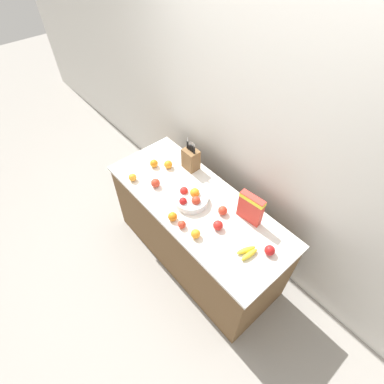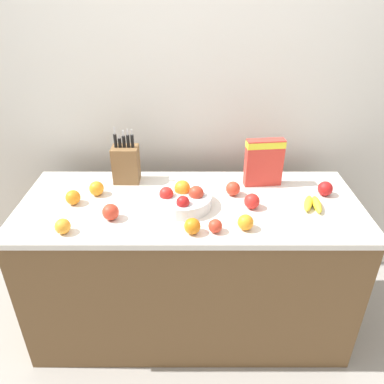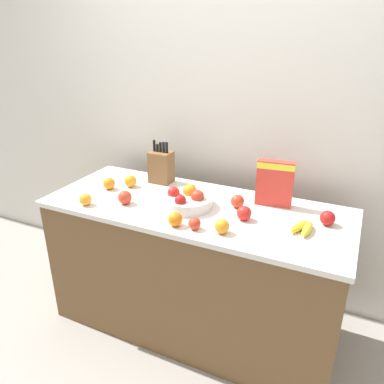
% 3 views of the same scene
% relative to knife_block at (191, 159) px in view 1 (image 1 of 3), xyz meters
% --- Properties ---
extents(ground_plane, '(14.00, 14.00, 0.00)m').
position_rel_knife_block_xyz_m(ground_plane, '(0.36, -0.24, -0.97)').
color(ground_plane, gray).
extents(wall_back, '(9.00, 0.06, 2.60)m').
position_rel_knife_block_xyz_m(wall_back, '(0.36, 0.33, 0.33)').
color(wall_back, silver).
rests_on(wall_back, ground_plane).
extents(counter, '(1.78, 0.72, 0.86)m').
position_rel_knife_block_xyz_m(counter, '(0.36, -0.24, -0.54)').
color(counter, brown).
rests_on(counter, ground_plane).
extents(knife_block, '(0.14, 0.12, 0.32)m').
position_rel_knife_block_xyz_m(knife_block, '(0.00, 0.00, 0.00)').
color(knife_block, brown).
rests_on(knife_block, counter).
extents(cereal_box, '(0.21, 0.08, 0.27)m').
position_rel_knife_block_xyz_m(cereal_box, '(0.77, -0.04, 0.04)').
color(cereal_box, red).
rests_on(cereal_box, counter).
extents(fruit_bowl, '(0.29, 0.29, 0.12)m').
position_rel_knife_block_xyz_m(fruit_bowl, '(0.33, -0.28, -0.07)').
color(fruit_bowl, silver).
rests_on(fruit_bowl, counter).
extents(banana_bunch, '(0.11, 0.17, 0.04)m').
position_rel_knife_block_xyz_m(banana_bunch, '(0.99, -0.29, -0.09)').
color(banana_bunch, yellow).
rests_on(banana_bunch, counter).
extents(apple_rear, '(0.08, 0.08, 0.08)m').
position_rel_knife_block_xyz_m(apple_rear, '(1.09, -0.17, -0.07)').
color(apple_rear, red).
rests_on(apple_rear, counter).
extents(apple_leftmost, '(0.08, 0.08, 0.08)m').
position_rel_knife_block_xyz_m(apple_leftmost, '(-0.02, -0.40, -0.07)').
color(apple_leftmost, red).
rests_on(apple_leftmost, counter).
extents(apple_front, '(0.08, 0.08, 0.08)m').
position_rel_knife_block_xyz_m(apple_front, '(0.59, -0.16, -0.07)').
color(apple_front, red).
rests_on(apple_front, counter).
extents(apple_near_bananas, '(0.06, 0.06, 0.06)m').
position_rel_knife_block_xyz_m(apple_near_bananas, '(0.48, -0.50, -0.08)').
color(apple_near_bananas, red).
rests_on(apple_near_bananas, counter).
extents(apple_by_knife_block, '(0.08, 0.08, 0.08)m').
position_rel_knife_block_xyz_m(apple_by_knife_block, '(0.67, -0.30, -0.07)').
color(apple_by_knife_block, red).
rests_on(apple_by_knife_block, counter).
extents(orange_front_center, '(0.08, 0.08, 0.08)m').
position_rel_knife_block_xyz_m(orange_front_center, '(-0.24, -0.26, -0.07)').
color(orange_front_center, orange).
rests_on(orange_front_center, counter).
extents(orange_back_center, '(0.07, 0.07, 0.07)m').
position_rel_knife_block_xyz_m(orange_back_center, '(-0.22, -0.51, -0.07)').
color(orange_back_center, orange).
rests_on(orange_back_center, counter).
extents(orange_front_left, '(0.08, 0.08, 0.08)m').
position_rel_knife_block_xyz_m(orange_front_left, '(0.37, -0.51, -0.07)').
color(orange_front_left, orange).
rests_on(orange_front_left, counter).
extents(orange_by_cereal, '(0.08, 0.08, 0.08)m').
position_rel_knife_block_xyz_m(orange_by_cereal, '(-0.14, -0.16, -0.07)').
color(orange_by_cereal, orange).
rests_on(orange_by_cereal, counter).
extents(orange_near_bowl, '(0.07, 0.07, 0.07)m').
position_rel_knife_block_xyz_m(orange_near_bowl, '(0.62, -0.48, -0.07)').
color(orange_near_bowl, orange).
rests_on(orange_near_bowl, counter).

